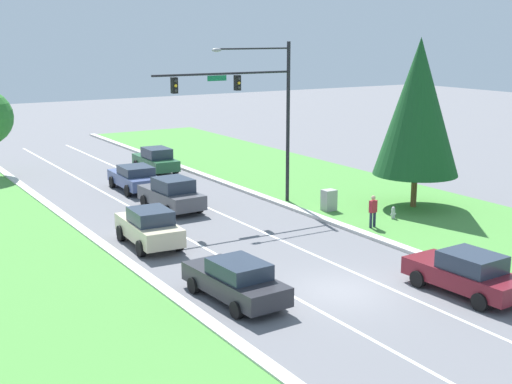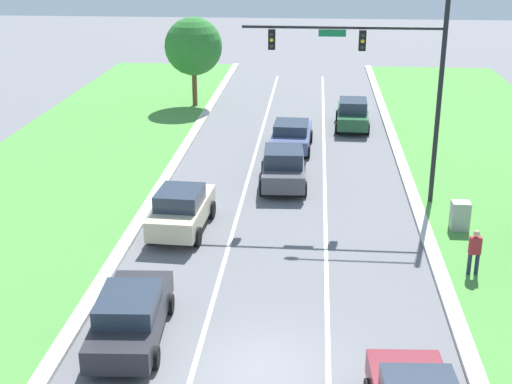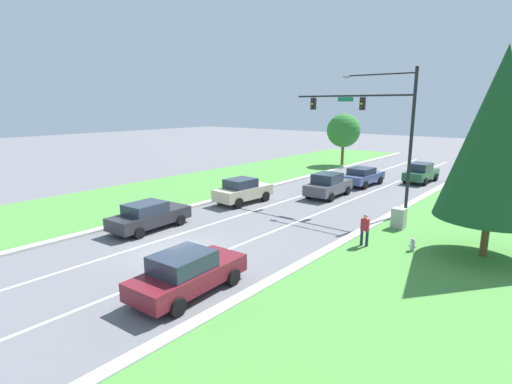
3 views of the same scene
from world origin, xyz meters
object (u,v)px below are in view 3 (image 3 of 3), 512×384
at_px(fire_hydrant, 412,245).
at_px(charcoal_sedan, 149,216).
at_px(traffic_signal_mast, 377,119).
at_px(oak_near_left_tree, 344,131).
at_px(champagne_sedan, 243,191).
at_px(conifer_near_right_tree, 498,134).
at_px(burgundy_sedan, 187,273).
at_px(graphite_sedan, 328,185).
at_px(pedestrian, 365,229).
at_px(forest_sedan, 421,173).
at_px(slate_blue_sedan, 362,176).
at_px(utility_cabinet, 399,219).

bearing_deg(fire_hydrant, charcoal_sedan, -155.83).
distance_m(traffic_signal_mast, oak_near_left_tree, 19.95).
bearing_deg(champagne_sedan, conifer_near_right_tree, -0.31).
height_order(burgundy_sedan, charcoal_sedan, burgundy_sedan).
xyz_separation_m(graphite_sedan, pedestrian, (6.82, -8.61, 0.05)).
relative_size(traffic_signal_mast, conifer_near_right_tree, 0.97).
bearing_deg(burgundy_sedan, pedestrian, 68.01).
height_order(traffic_signal_mast, pedestrian, traffic_signal_mast).
bearing_deg(champagne_sedan, charcoal_sedan, -87.13).
relative_size(traffic_signal_mast, burgundy_sedan, 1.90).
distance_m(forest_sedan, pedestrian, 19.25).
bearing_deg(conifer_near_right_tree, pedestrian, -155.58).
bearing_deg(charcoal_sedan, forest_sedan, 69.62).
distance_m(forest_sedan, fire_hydrant, 18.94).
bearing_deg(graphite_sedan, forest_sedan, 68.28).
height_order(champagne_sedan, conifer_near_right_tree, conifer_near_right_tree).
distance_m(burgundy_sedan, pedestrian, 9.17).
bearing_deg(charcoal_sedan, conifer_near_right_tree, 21.22).
bearing_deg(burgundy_sedan, fire_hydrant, 58.92).
height_order(slate_blue_sedan, pedestrian, pedestrian).
bearing_deg(graphite_sedan, fire_hydrant, -44.10).
distance_m(graphite_sedan, pedestrian, 10.99).
bearing_deg(conifer_near_right_tree, forest_sedan, 115.48).
height_order(forest_sedan, pedestrian, forest_sedan).
relative_size(graphite_sedan, slate_blue_sedan, 0.99).
relative_size(traffic_signal_mast, graphite_sedan, 1.92).
xyz_separation_m(conifer_near_right_tree, oak_near_left_tree, (-18.15, 21.43, -1.60)).
xyz_separation_m(traffic_signal_mast, slate_blue_sedan, (-4.05, 7.36, -5.12)).
bearing_deg(burgundy_sedan, forest_sedan, 87.30).
distance_m(champagne_sedan, charcoal_sedan, 7.88).
bearing_deg(fire_hydrant, champagne_sedan, 169.84).
distance_m(slate_blue_sedan, fire_hydrant, 16.07).
distance_m(burgundy_sedan, charcoal_sedan, 8.50).
bearing_deg(champagne_sedan, slate_blue_sedan, 74.19).
distance_m(burgundy_sedan, forest_sedan, 27.66).
relative_size(graphite_sedan, fire_hydrant, 6.67).
distance_m(graphite_sedan, fire_hydrant, 11.84).
bearing_deg(graphite_sedan, traffic_signal_mast, -24.67).
relative_size(pedestrian, oak_near_left_tree, 0.29).
height_order(traffic_signal_mast, oak_near_left_tree, traffic_signal_mast).
distance_m(traffic_signal_mast, slate_blue_sedan, 9.84).
height_order(slate_blue_sedan, utility_cabinet, slate_blue_sedan).
relative_size(pedestrian, conifer_near_right_tree, 0.18).
bearing_deg(fire_hydrant, oak_near_left_tree, 124.10).
bearing_deg(traffic_signal_mast, champagne_sedan, -153.77).
bearing_deg(burgundy_sedan, charcoal_sedan, 149.79).
relative_size(burgundy_sedan, slate_blue_sedan, 1.00).
bearing_deg(graphite_sedan, slate_blue_sedan, 85.78).
relative_size(pedestrian, fire_hydrant, 2.41).
distance_m(champagne_sedan, conifer_near_right_tree, 15.98).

